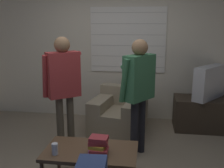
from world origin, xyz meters
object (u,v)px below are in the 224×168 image
at_px(armchair_beige, 119,114).
at_px(coffee_table, 91,153).
at_px(person_left_standing, 63,81).
at_px(spare_remote, 99,151).
at_px(person_right_standing, 138,83).
at_px(soda_can, 55,149).
at_px(tv, 209,82).
at_px(book_stack, 98,145).

height_order(armchair_beige, coffee_table, armchair_beige).
height_order(person_left_standing, spare_remote, person_left_standing).
bearing_deg(person_left_standing, spare_remote, -88.72).
xyz_separation_m(armchair_beige, coffee_table, (-0.14, -1.55, 0.10)).
bearing_deg(armchair_beige, person_right_standing, 125.21).
distance_m(person_left_standing, soda_can, 1.06).
bearing_deg(spare_remote, person_left_standing, 125.63).
xyz_separation_m(soda_can, spare_remote, (0.46, 0.11, -0.05)).
relative_size(tv, person_left_standing, 0.43).
height_order(book_stack, spare_remote, book_stack).
relative_size(armchair_beige, spare_remote, 7.37).
bearing_deg(tv, spare_remote, 0.02).
relative_size(person_right_standing, spare_remote, 12.06).
height_order(armchair_beige, soda_can, armchair_beige).
distance_m(book_stack, soda_can, 0.46).
xyz_separation_m(coffee_table, person_left_standing, (-0.53, 0.75, 0.63)).
height_order(person_left_standing, book_stack, person_left_standing).
height_order(person_right_standing, spare_remote, person_right_standing).
bearing_deg(coffee_table, tv, 48.73).
distance_m(coffee_table, book_stack, 0.18).
bearing_deg(book_stack, armchair_beige, 88.53).
bearing_deg(coffee_table, spare_remote, -24.30).
bearing_deg(person_left_standing, person_right_standing, -34.00).
bearing_deg(person_right_standing, armchair_beige, 60.25).
relative_size(tv, person_right_standing, 0.44).
height_order(coffee_table, person_right_standing, person_right_standing).
bearing_deg(person_left_standing, soda_can, -116.04).
relative_size(tv, soda_can, 5.50).
distance_m(soda_can, spare_remote, 0.47).
distance_m(person_right_standing, book_stack, 1.07).
bearing_deg(armchair_beige, spare_remote, 99.72).
relative_size(person_left_standing, book_stack, 7.27).
bearing_deg(tv, coffee_table, -2.55).
distance_m(coffee_table, person_left_standing, 1.12).
bearing_deg(spare_remote, soda_can, -169.93).
relative_size(person_right_standing, book_stack, 7.15).
height_order(coffee_table, tv, tv).
bearing_deg(book_stack, person_left_standing, 127.69).
height_order(person_left_standing, soda_can, person_left_standing).
distance_m(armchair_beige, person_left_standing, 1.28).
height_order(tv, person_right_standing, person_right_standing).
height_order(tv, person_left_standing, person_left_standing).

